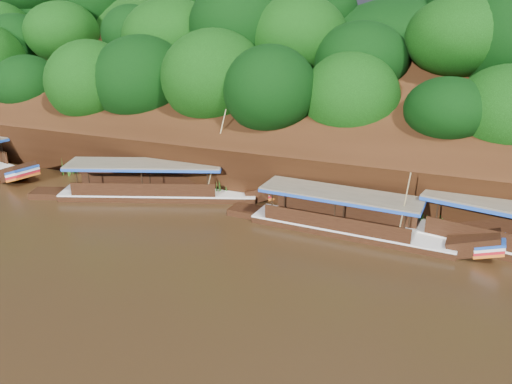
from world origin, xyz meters
The scene contains 5 objects.
ground centered at (0.00, 0.00, 0.00)m, with size 160.00×160.00×0.00m, color black.
riverbank centered at (-0.01, 22.73, 1.89)m, with size 120.00×30.06×19.40m.
boat_1 centered at (3.29, 7.11, 0.53)m, with size 13.54×2.80×4.75m.
boat_2 centered at (-9.73, 8.12, 0.55)m, with size 15.07×7.23×6.40m.
reeds centered at (-2.97, 9.57, 0.92)m, with size 49.17×2.07×2.23m.
Camera 1 is at (7.49, -18.50, 11.89)m, focal length 35.00 mm.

